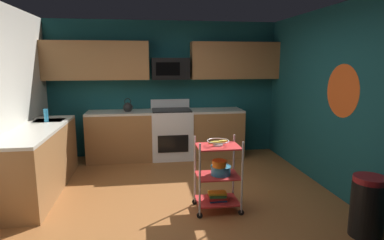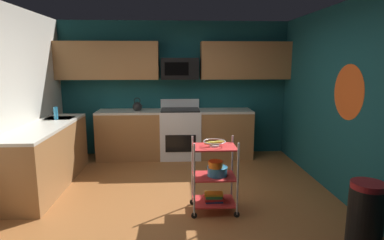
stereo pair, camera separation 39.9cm
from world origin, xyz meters
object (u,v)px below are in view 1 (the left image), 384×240
(oven_range, at_px, (172,133))
(book_stack, at_px, (217,196))
(microwave, at_px, (170,69))
(kettle, at_px, (128,107))
(rolling_cart, at_px, (218,175))
(dish_soap_bottle, at_px, (46,115))
(mixing_bowl_small, at_px, (219,163))
(trash_can, at_px, (368,207))
(fruit_bowl, at_px, (218,142))
(mixing_bowl_large, at_px, (221,170))

(oven_range, relative_size, book_stack, 4.46)
(oven_range, relative_size, microwave, 1.57)
(book_stack, xyz_separation_m, kettle, (-1.18, 2.34, 0.82))
(rolling_cart, bearing_deg, dish_soap_bottle, 148.62)
(oven_range, height_order, dish_soap_bottle, dish_soap_bottle)
(mixing_bowl_small, height_order, dish_soap_bottle, dish_soap_bottle)
(rolling_cart, relative_size, kettle, 3.47)
(book_stack, distance_m, trash_can, 1.66)
(fruit_bowl, height_order, kettle, kettle)
(trash_can, bearing_deg, kettle, 129.46)
(rolling_cart, bearing_deg, trash_can, -30.08)
(trash_can, bearing_deg, mixing_bowl_small, 150.89)
(oven_range, distance_m, kettle, 0.96)
(microwave, relative_size, mixing_bowl_large, 2.78)
(fruit_bowl, height_order, mixing_bowl_small, fruit_bowl)
(microwave, distance_m, kettle, 1.08)
(mixing_bowl_large, relative_size, trash_can, 0.38)
(mixing_bowl_small, relative_size, trash_can, 0.28)
(rolling_cart, xyz_separation_m, dish_soap_bottle, (-2.37, 1.44, 0.57))
(fruit_bowl, relative_size, kettle, 1.03)
(mixing_bowl_large, height_order, dish_soap_bottle, dish_soap_bottle)
(fruit_bowl, xyz_separation_m, kettle, (-1.18, 2.34, 0.12))
(rolling_cart, bearing_deg, kettle, 116.72)
(dish_soap_bottle, bearing_deg, book_stack, -31.38)
(microwave, height_order, dish_soap_bottle, microwave)
(microwave, bearing_deg, kettle, -172.34)
(dish_soap_bottle, bearing_deg, kettle, 36.93)
(fruit_bowl, bearing_deg, microwave, 98.63)
(oven_range, relative_size, mixing_bowl_large, 4.37)
(kettle, relative_size, dish_soap_bottle, 1.32)
(rolling_cart, xyz_separation_m, book_stack, (0.00, -0.00, -0.27))
(mixing_bowl_large, bearing_deg, oven_range, 99.93)
(trash_can, bearing_deg, mixing_bowl_large, 149.23)
(microwave, distance_m, fruit_bowl, 2.61)
(microwave, relative_size, mixing_bowl_small, 3.85)
(rolling_cart, distance_m, mixing_bowl_large, 0.08)
(mixing_bowl_large, bearing_deg, mixing_bowl_small, -126.05)
(rolling_cart, bearing_deg, microwave, 98.63)
(fruit_bowl, distance_m, kettle, 2.62)
(dish_soap_bottle, height_order, trash_can, dish_soap_bottle)
(oven_range, bearing_deg, rolling_cart, -81.00)
(book_stack, bearing_deg, mixing_bowl_small, -73.73)
(trash_can, bearing_deg, dish_soap_bottle, 149.11)
(mixing_bowl_large, xyz_separation_m, mixing_bowl_small, (-0.03, -0.04, 0.10))
(oven_range, height_order, mixing_bowl_small, oven_range)
(trash_can, bearing_deg, rolling_cart, 149.92)
(book_stack, bearing_deg, dish_soap_bottle, 148.62)
(trash_can, bearing_deg, oven_range, 119.59)
(mixing_bowl_small, bearing_deg, fruit_bowl, 106.27)
(microwave, height_order, kettle, microwave)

